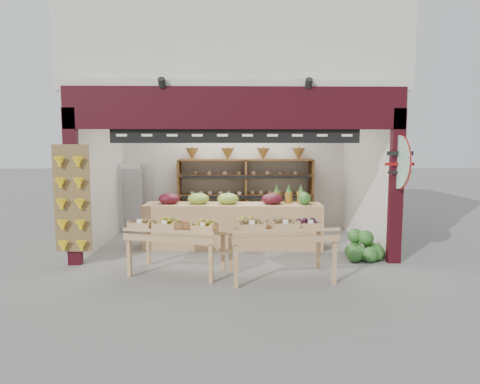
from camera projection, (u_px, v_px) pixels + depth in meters
name	position (u px, v px, depth m)	size (l,w,h in m)	color
ground	(235.00, 249.00, 8.44)	(60.00, 60.00, 0.00)	slate
shop_structure	(234.00, 61.00, 9.62)	(6.36, 5.12, 5.40)	beige
banana_board	(71.00, 201.00, 7.09)	(0.60, 0.15, 1.80)	olive
gift_sign	(399.00, 162.00, 7.17)	(0.04, 0.93, 0.92)	#BCEDCE
back_shelving	(245.00, 181.00, 10.24)	(3.22, 0.53, 1.97)	brown
refrigerator	(136.00, 197.00, 10.18)	(0.62, 0.62, 1.60)	silver
cardboard_stack	(171.00, 233.00, 8.87)	(1.02, 0.83, 0.63)	silver
mid_counter	(232.00, 224.00, 8.52)	(3.53, 0.83, 1.10)	tan
display_table_left	(172.00, 228.00, 6.80)	(1.59, 1.13, 0.94)	tan
display_table_right	(276.00, 228.00, 6.52)	(1.65, 1.03, 1.01)	tan
watermelon_pile	(364.00, 249.00, 7.65)	(0.74, 0.69, 0.52)	#1C4F1A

